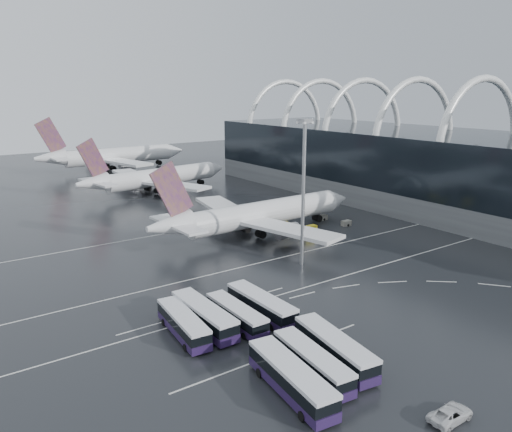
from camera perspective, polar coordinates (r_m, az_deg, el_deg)
ground at (r=88.64m, az=8.14°, el=-6.71°), size 420.00×420.00×0.00m
terminal at (r=144.57m, az=20.88°, el=5.18°), size 42.00×160.00×34.90m
lane_marking_near at (r=87.30m, az=9.05°, el=-7.08°), size 120.00×0.25×0.01m
lane_marking_mid at (r=97.12m, az=3.29°, el=-4.67°), size 120.00×0.25×0.01m
lane_marking_far at (r=119.28m, az=-5.10°, el=-1.06°), size 120.00×0.25×0.01m
bus_bay_line_south at (r=63.44m, az=1.97°, el=-15.59°), size 28.00×0.25×0.01m
bus_bay_line_north at (r=75.35m, az=-5.52°, el=-10.55°), size 28.00×0.25×0.01m
airliner_main at (r=109.86m, az=0.06°, el=0.11°), size 53.92×47.40×18.30m
airliner_gate_b at (r=158.56m, az=-11.51°, el=4.28°), size 52.86×47.04×18.37m
airliner_gate_c at (r=207.46m, az=-16.15°, el=6.56°), size 60.45×55.92×21.59m
bus_row_near_a at (r=67.74m, az=-8.31°, el=-12.07°), size 3.99×12.64×3.06m
bus_row_near_b at (r=69.26m, az=-5.97°, el=-11.24°), size 3.31×13.53×3.33m
bus_row_near_c at (r=69.66m, az=-2.24°, el=-11.20°), size 2.97×12.00×2.95m
bus_row_near_d at (r=71.98m, az=0.60°, el=-10.16°), size 3.26×13.28×3.26m
bus_row_far_a at (r=55.79m, az=4.04°, el=-18.01°), size 4.70×13.90×3.36m
bus_row_far_b at (r=59.06m, az=6.45°, el=-16.25°), size 4.22×12.72×3.07m
bus_row_far_c at (r=61.90m, az=8.98°, el=-14.68°), size 4.93×13.66×3.29m
van_curve_a at (r=55.98m, az=21.33°, el=-20.33°), size 5.13×2.40×1.42m
floodlight_mast at (r=89.21m, az=5.48°, el=4.67°), size 2.04×2.04×26.58m
gse_cart_belly_a at (r=114.77m, az=6.35°, el=-1.38°), size 2.38×1.41×1.30m
gse_cart_belly_b at (r=124.59m, az=7.61°, el=-0.17°), size 2.30×1.36×1.26m
gse_cart_belly_c at (r=108.38m, az=5.99°, el=-2.32°), size 2.42×1.43×1.32m
gse_cart_belly_d at (r=120.22m, az=10.28°, el=-0.81°), size 2.30×1.36×1.26m
gse_cart_belly_e at (r=116.87m, az=3.27°, el=-1.04°), size 2.26×1.34×1.23m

